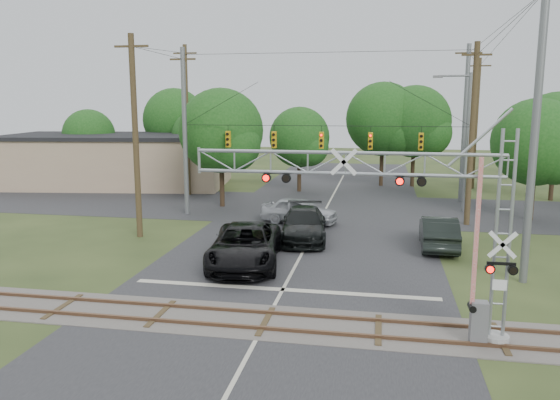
% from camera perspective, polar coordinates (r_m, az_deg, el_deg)
% --- Properties ---
extents(ground, '(160.00, 160.00, 0.00)m').
position_cam_1_polar(ground, '(18.32, -2.87, -15.05)').
color(ground, '#2C3B1B').
rests_on(ground, ground).
extents(road_main, '(14.00, 90.00, 0.02)m').
position_cam_1_polar(road_main, '(27.53, 1.96, -6.30)').
color(road_main, '#29292B').
rests_on(road_main, ground).
extents(road_cross, '(90.00, 12.00, 0.02)m').
position_cam_1_polar(road_cross, '(41.05, 4.86, -0.84)').
color(road_cross, '#29292B').
rests_on(road_cross, ground).
extents(railroad_track, '(90.00, 3.20, 0.17)m').
position_cam_1_polar(railroad_track, '(20.09, -1.52, -12.59)').
color(railroad_track, '#544D49').
rests_on(railroad_track, ground).
extents(crossing_gantry, '(10.53, 0.90, 7.01)m').
position_cam_1_polar(crossing_gantry, '(18.11, 12.87, -1.10)').
color(crossing_gantry, '#999994').
rests_on(crossing_gantry, ground).
extents(traffic_signal_span, '(19.34, 0.36, 11.50)m').
position_cam_1_polar(traffic_signal_span, '(36.30, 5.84, 6.75)').
color(traffic_signal_span, slate).
rests_on(traffic_signal_span, ground).
extents(pickup_black, '(4.14, 7.36, 1.94)m').
position_cam_1_polar(pickup_black, '(26.57, -3.66, -4.77)').
color(pickup_black, black).
rests_on(pickup_black, ground).
extents(car_dark, '(3.24, 6.49, 1.81)m').
position_cam_1_polar(car_dark, '(31.41, 2.48, -2.55)').
color(car_dark, black).
rests_on(car_dark, ground).
extents(sedan_silver, '(5.29, 2.95, 1.70)m').
position_cam_1_polar(sedan_silver, '(35.65, 2.05, -1.11)').
color(sedan_silver, '#A1A4A8').
rests_on(sedan_silver, ground).
extents(suv_dark, '(1.99, 5.38, 1.76)m').
position_cam_1_polar(suv_dark, '(30.84, 16.24, -3.24)').
color(suv_dark, black).
rests_on(suv_dark, ground).
extents(commercial_building, '(21.88, 13.16, 4.84)m').
position_cam_1_polar(commercial_building, '(54.53, -16.57, 4.06)').
color(commercial_building, tan).
rests_on(commercial_building, ground).
extents(streetlight, '(2.63, 0.27, 9.87)m').
position_cam_1_polar(streetlight, '(40.91, 18.69, 6.41)').
color(streetlight, slate).
rests_on(streetlight, ground).
extents(utility_poles, '(26.49, 27.95, 12.96)m').
position_cam_1_polar(utility_poles, '(38.91, 8.06, 7.71)').
color(utility_poles, '#3F2F1D').
rests_on(utility_poles, ground).
extents(treeline, '(54.91, 23.02, 9.74)m').
position_cam_1_polar(treeline, '(49.50, 8.49, 7.60)').
color(treeline, '#322417').
rests_on(treeline, ground).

